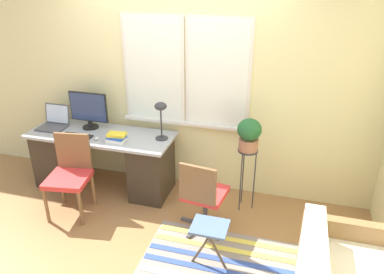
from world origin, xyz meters
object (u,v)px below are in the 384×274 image
monitor (89,110)px  folding_stool (210,231)px  potted_plant (249,133)px  desk_lamp (161,111)px  mouse (97,138)px  plant_stand (247,160)px  laptop (54,123)px  keyboard (77,136)px  book_stack (117,138)px  office_chair_swivel (203,194)px  desk_chair_wooden (70,173)px

monitor → folding_stool: size_ratio=1.06×
potted_plant → monitor: bearing=176.8°
desk_lamp → folding_stool: bearing=-51.9°
potted_plant → folding_stool: size_ratio=0.77×
mouse → plant_stand: bearing=6.1°
laptop → potted_plant: 2.39m
keyboard → book_stack: bearing=1.2°
laptop → potted_plant: bearing=-0.1°
laptop → book_stack: bearing=-10.2°
book_stack → potted_plant: size_ratio=0.63×
book_stack → plant_stand: (1.46, 0.16, -0.15)m
folding_stool → plant_stand: bearing=79.9°
laptop → book_stack: laptop is taller
monitor → book_stack: 0.58m
office_chair_swivel → folding_stool: office_chair_swivel is taller
mouse → office_chair_swivel: office_chair_swivel is taller
folding_stool → potted_plant: bearing=79.9°
mouse → plant_stand: mouse is taller
keyboard → mouse: size_ratio=5.35×
monitor → plant_stand: 1.98m
plant_stand → potted_plant: 0.32m
monitor → desk_lamp: monitor is taller
folding_stool → desk_chair_wooden: bearing=165.6°
mouse → potted_plant: potted_plant is taller
plant_stand → potted_plant: (0.00, -0.00, 0.32)m
desk_lamp → laptop: bearing=-178.3°
office_chair_swivel → plant_stand: size_ratio=1.13×
monitor → book_stack: (0.48, -0.27, -0.19)m
monitor → office_chair_swivel: 1.78m
desk_lamp → plant_stand: desk_lamp is taller
plant_stand → potted_plant: size_ratio=2.12×
monitor → plant_stand: monitor is taller
keyboard → folding_stool: keyboard is taller
keyboard → mouse: (0.26, -0.01, 0.01)m
mouse → book_stack: size_ratio=0.31×
mouse → book_stack: book_stack is taller
laptop → potted_plant: potted_plant is taller
monitor → folding_stool: bearing=-32.1°
monitor → folding_stool: (1.77, -1.11, -0.56)m
mouse → book_stack: (0.24, 0.02, 0.03)m
office_chair_swivel → potted_plant: 0.80m
laptop → plant_stand: 2.39m
desk_chair_wooden → potted_plant: (1.85, 0.57, 0.45)m
plant_stand → laptop: bearing=179.9°
desk_chair_wooden → plant_stand: (1.85, 0.57, 0.14)m
mouse → office_chair_swivel: bearing=-14.3°
monitor → book_stack: size_ratio=2.20×
mouse → folding_stool: 1.76m
laptop → folding_stool: (2.20, -1.00, -0.38)m
book_stack → folding_stool: 1.58m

